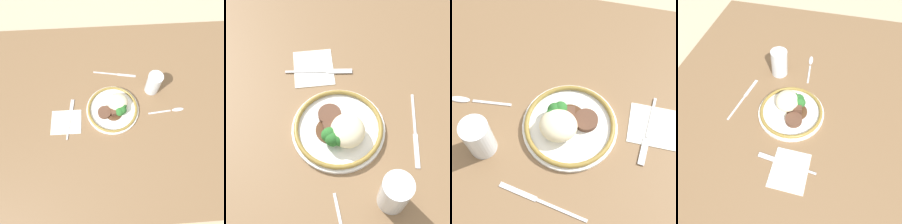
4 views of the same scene
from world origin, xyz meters
TOP-DOWN VIEW (x-y plane):
  - ground_plane at (0.00, 0.00)m, footprint 8.00×8.00m
  - dining_table at (0.00, 0.00)m, footprint 1.37×1.00m
  - napkin at (-0.24, -0.08)m, footprint 0.13×0.11m
  - plate at (-0.02, -0.03)m, footprint 0.24×0.24m
  - juice_glass at (0.17, 0.06)m, footprint 0.07×0.07m
  - fork at (-0.22, -0.05)m, footprint 0.03×0.19m
  - knife at (0.00, 0.16)m, footprint 0.21×0.05m

SIDE VIEW (x-z plane):
  - ground_plane at x=0.00m, z-range 0.00..0.00m
  - dining_table at x=0.00m, z-range 0.00..0.04m
  - napkin at x=-0.24m, z-range 0.04..0.04m
  - knife at x=0.00m, z-range 0.04..0.04m
  - fork at x=-0.22m, z-range 0.04..0.04m
  - plate at x=-0.02m, z-range 0.02..0.09m
  - juice_glass at x=0.17m, z-range 0.03..0.14m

